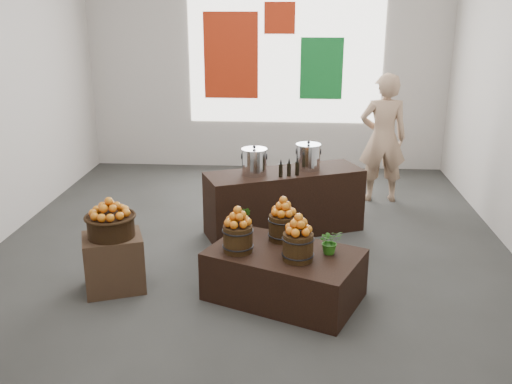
# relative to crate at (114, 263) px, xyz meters

# --- Properties ---
(ground) EXTENTS (7.00, 7.00, 0.00)m
(ground) POSITION_rel_crate_xyz_m (1.27, 1.12, -0.28)
(ground) COLOR #333431
(ground) RESTS_ON ground
(back_wall) EXTENTS (6.00, 0.04, 4.00)m
(back_wall) POSITION_rel_crate_xyz_m (1.27, 4.62, 1.72)
(back_wall) COLOR #BDB6AF
(back_wall) RESTS_ON ground
(back_opening) EXTENTS (3.20, 0.02, 2.40)m
(back_opening) POSITION_rel_crate_xyz_m (1.57, 4.60, 1.72)
(back_opening) COLOR white
(back_opening) RESTS_ON back_wall
(deco_red_left) EXTENTS (0.90, 0.04, 1.40)m
(deco_red_left) POSITION_rel_crate_xyz_m (0.67, 4.59, 1.62)
(deco_red_left) COLOR #B1270D
(deco_red_left) RESTS_ON back_wall
(deco_green_right) EXTENTS (0.70, 0.04, 1.00)m
(deco_green_right) POSITION_rel_crate_xyz_m (2.17, 4.59, 1.42)
(deco_green_right) COLOR #117028
(deco_green_right) RESTS_ON back_wall
(deco_red_upper) EXTENTS (0.50, 0.04, 0.50)m
(deco_red_upper) POSITION_rel_crate_xyz_m (1.47, 4.59, 2.22)
(deco_red_upper) COLOR #B1270D
(deco_red_upper) RESTS_ON back_wall
(crate) EXTENTS (0.69, 0.63, 0.57)m
(crate) POSITION_rel_crate_xyz_m (0.00, 0.00, 0.00)
(crate) COLOR #462F20
(crate) RESTS_ON ground
(wicker_basket) EXTENTS (0.45, 0.45, 0.21)m
(wicker_basket) POSITION_rel_crate_xyz_m (0.00, 0.00, 0.39)
(wicker_basket) COLOR black
(wicker_basket) RESTS_ON crate
(apples_in_basket) EXTENTS (0.35, 0.35, 0.19)m
(apples_in_basket) POSITION_rel_crate_xyz_m (0.00, 0.00, 0.58)
(apples_in_basket) COLOR #A41005
(apples_in_basket) RESTS_ON wicker_basket
(display_table) EXTENTS (1.62, 1.35, 0.48)m
(display_table) POSITION_rel_crate_xyz_m (1.69, -0.06, -0.04)
(display_table) COLOR black
(display_table) RESTS_ON ground
(apple_bucket_front_left) EXTENTS (0.28, 0.28, 0.26)m
(apple_bucket_front_left) POSITION_rel_crate_xyz_m (1.24, -0.08, 0.33)
(apple_bucket_front_left) COLOR #34220E
(apple_bucket_front_left) RESTS_ON display_table
(apples_in_bucket_front_left) EXTENTS (0.21, 0.21, 0.19)m
(apples_in_bucket_front_left) POSITION_rel_crate_xyz_m (1.24, -0.08, 0.55)
(apples_in_bucket_front_left) COLOR #A41005
(apples_in_bucket_front_left) RESTS_ON apple_bucket_front_left
(apple_bucket_front_right) EXTENTS (0.28, 0.28, 0.26)m
(apple_bucket_front_right) POSITION_rel_crate_xyz_m (1.81, -0.24, 0.33)
(apple_bucket_front_right) COLOR #34220E
(apple_bucket_front_right) RESTS_ON display_table
(apples_in_bucket_front_right) EXTENTS (0.21, 0.21, 0.19)m
(apples_in_bucket_front_right) POSITION_rel_crate_xyz_m (1.81, -0.24, 0.55)
(apples_in_bucket_front_right) COLOR #A41005
(apples_in_bucket_front_right) RESTS_ON apple_bucket_front_right
(apple_bucket_rear) EXTENTS (0.28, 0.28, 0.26)m
(apple_bucket_rear) POSITION_rel_crate_xyz_m (1.66, 0.23, 0.33)
(apple_bucket_rear) COLOR #34220E
(apple_bucket_rear) RESTS_ON display_table
(apples_in_bucket_rear) EXTENTS (0.21, 0.21, 0.19)m
(apples_in_bucket_rear) POSITION_rel_crate_xyz_m (1.66, 0.23, 0.55)
(apples_in_bucket_rear) COLOR #A41005
(apples_in_bucket_rear) RESTS_ON apple_bucket_rear
(herb_garnish_right) EXTENTS (0.26, 0.24, 0.24)m
(herb_garnish_right) POSITION_rel_crate_xyz_m (2.11, -0.07, 0.32)
(herb_garnish_right) COLOR #235E13
(herb_garnish_right) RESTS_ON display_table
(herb_garnish_left) EXTENTS (0.17, 0.14, 0.29)m
(herb_garnish_left) POSITION_rel_crate_xyz_m (1.25, 0.36, 0.34)
(herb_garnish_left) COLOR #235E13
(herb_garnish_left) RESTS_ON display_table
(counter) EXTENTS (2.00, 1.32, 0.78)m
(counter) POSITION_rel_crate_xyz_m (1.65, 1.62, 0.11)
(counter) COLOR black
(counter) RESTS_ON ground
(stock_pot_left) EXTENTS (0.30, 0.30, 0.30)m
(stock_pot_left) POSITION_rel_crate_xyz_m (1.29, 1.47, 0.65)
(stock_pot_left) COLOR silver
(stock_pot_left) RESTS_ON counter
(stock_pot_center) EXTENTS (0.30, 0.30, 0.30)m
(stock_pot_center) POSITION_rel_crate_xyz_m (1.93, 1.74, 0.65)
(stock_pot_center) COLOR silver
(stock_pot_center) RESTS_ON counter
(oil_cruets) EXTENTS (0.21, 0.13, 0.22)m
(oil_cruets) POSITION_rel_crate_xyz_m (1.72, 1.45, 0.61)
(oil_cruets) COLOR black
(oil_cruets) RESTS_ON counter
(shopper) EXTENTS (0.69, 0.47, 1.83)m
(shopper) POSITION_rel_crate_xyz_m (3.00, 2.94, 0.63)
(shopper) COLOR tan
(shopper) RESTS_ON ground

